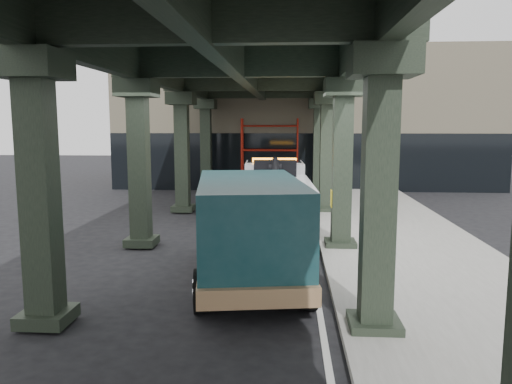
% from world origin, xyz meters
% --- Properties ---
extents(ground, '(90.00, 90.00, 0.00)m').
position_xyz_m(ground, '(0.00, 0.00, 0.00)').
color(ground, black).
rests_on(ground, ground).
extents(sidewalk, '(5.00, 40.00, 0.15)m').
position_xyz_m(sidewalk, '(4.50, 2.00, 0.07)').
color(sidewalk, gray).
rests_on(sidewalk, ground).
extents(lane_stripe, '(0.12, 38.00, 0.01)m').
position_xyz_m(lane_stripe, '(1.70, 2.00, 0.01)').
color(lane_stripe, silver).
rests_on(lane_stripe, ground).
extents(viaduct, '(7.40, 32.00, 6.40)m').
position_xyz_m(viaduct, '(-0.40, 2.00, 5.46)').
color(viaduct, black).
rests_on(viaduct, ground).
extents(building, '(22.00, 10.00, 8.00)m').
position_xyz_m(building, '(2.00, 20.00, 4.00)').
color(building, '#C6B793').
rests_on(building, ground).
extents(scaffolding, '(3.08, 0.88, 4.00)m').
position_xyz_m(scaffolding, '(0.00, 14.64, 2.11)').
color(scaffolding, '#A91A0D').
rests_on(scaffolding, ground).
extents(tow_truck, '(2.63, 7.93, 2.57)m').
position_xyz_m(tow_truck, '(0.59, 4.56, 1.25)').
color(tow_truck, black).
rests_on(tow_truck, ground).
extents(towed_van, '(3.20, 6.37, 2.47)m').
position_xyz_m(towed_van, '(0.12, -1.10, 1.33)').
color(towed_van, '#10363B').
rests_on(towed_van, ground).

